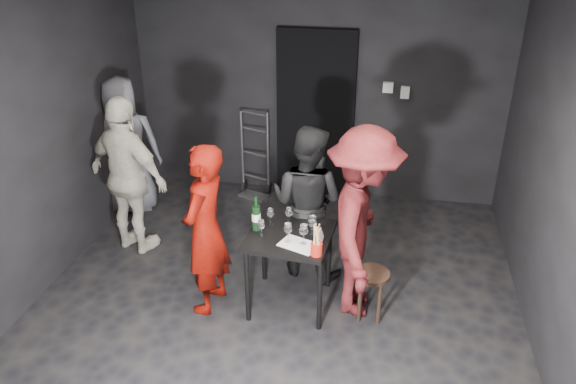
% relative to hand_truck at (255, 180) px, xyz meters
% --- Properties ---
extents(floor, '(4.50, 5.00, 0.02)m').
position_rel_hand_truck_xyz_m(floor, '(0.73, -2.23, -0.21)').
color(floor, black).
rests_on(floor, ground).
extents(ceiling, '(4.50, 5.00, 0.02)m').
position_rel_hand_truck_xyz_m(ceiling, '(0.73, -2.23, 2.49)').
color(ceiling, silver).
rests_on(ceiling, ground).
extents(wall_back, '(4.50, 0.04, 2.70)m').
position_rel_hand_truck_xyz_m(wall_back, '(0.73, 0.27, 1.14)').
color(wall_back, black).
rests_on(wall_back, ground).
extents(wall_left, '(0.04, 5.00, 2.70)m').
position_rel_hand_truck_xyz_m(wall_left, '(-1.52, -2.23, 1.14)').
color(wall_left, black).
rests_on(wall_left, ground).
extents(wall_right, '(0.04, 5.00, 2.70)m').
position_rel_hand_truck_xyz_m(wall_right, '(2.98, -2.23, 1.14)').
color(wall_right, black).
rests_on(wall_right, ground).
extents(doorway, '(0.95, 0.10, 2.10)m').
position_rel_hand_truck_xyz_m(doorway, '(0.73, 0.21, 0.84)').
color(doorway, black).
rests_on(doorway, ground).
extents(wallbox_upper, '(0.12, 0.06, 0.12)m').
position_rel_hand_truck_xyz_m(wallbox_upper, '(1.58, 0.22, 1.24)').
color(wallbox_upper, '#B7B7B2').
rests_on(wallbox_upper, wall_back).
extents(wallbox_lower, '(0.10, 0.06, 0.14)m').
position_rel_hand_truck_xyz_m(wallbox_lower, '(1.78, 0.22, 1.19)').
color(wallbox_lower, '#B7B7B2').
rests_on(wallbox_lower, wall_back).
extents(hand_truck, '(0.37, 0.32, 1.11)m').
position_rel_hand_truck_xyz_m(hand_truck, '(0.00, 0.00, 0.00)').
color(hand_truck, '#B2B2B7').
rests_on(hand_truck, floor).
extents(tasting_table, '(0.72, 0.72, 0.75)m').
position_rel_hand_truck_xyz_m(tasting_table, '(0.85, -2.11, 0.44)').
color(tasting_table, black).
rests_on(tasting_table, floor).
extents(stool, '(0.32, 0.32, 0.47)m').
position_rel_hand_truck_xyz_m(stool, '(1.60, -2.17, 0.16)').
color(stool, black).
rests_on(stool, floor).
extents(server_red, '(0.48, 0.67, 1.72)m').
position_rel_hand_truck_xyz_m(server_red, '(0.13, -2.28, 0.65)').
color(server_red, '#720A03').
rests_on(server_red, floor).
extents(woman_black, '(0.88, 0.65, 1.63)m').
position_rel_hand_truck_xyz_m(woman_black, '(0.92, -1.55, 0.61)').
color(woman_black, black).
rests_on(woman_black, floor).
extents(man_maroon, '(0.63, 1.34, 2.07)m').
position_rel_hand_truck_xyz_m(man_maroon, '(1.48, -2.04, 0.83)').
color(man_maroon, '#5B1619').
rests_on(man_maroon, floor).
extents(bystander_cream, '(1.26, 0.91, 1.94)m').
position_rel_hand_truck_xyz_m(bystander_cream, '(-0.96, -1.48, 0.76)').
color(bystander_cream, silver).
rests_on(bystander_cream, floor).
extents(bystander_grey, '(1.01, 0.81, 1.83)m').
position_rel_hand_truck_xyz_m(bystander_grey, '(-1.39, -0.66, 0.71)').
color(bystander_grey, slate).
rests_on(bystander_grey, floor).
extents(tasting_mat, '(0.38, 0.32, 0.00)m').
position_rel_hand_truck_xyz_m(tasting_mat, '(0.96, -2.28, 0.55)').
color(tasting_mat, white).
rests_on(tasting_mat, tasting_table).
extents(wine_glass_a, '(0.09, 0.09, 0.18)m').
position_rel_hand_truck_xyz_m(wine_glass_a, '(0.61, -2.20, 0.63)').
color(wine_glass_a, white).
rests_on(wine_glass_a, tasting_table).
extents(wine_glass_b, '(0.07, 0.07, 0.18)m').
position_rel_hand_truck_xyz_m(wine_glass_b, '(0.65, -1.99, 0.63)').
color(wine_glass_b, white).
rests_on(wine_glass_b, tasting_table).
extents(wine_glass_c, '(0.09, 0.09, 0.18)m').
position_rel_hand_truck_xyz_m(wine_glass_c, '(0.81, -1.94, 0.63)').
color(wine_glass_c, white).
rests_on(wine_glass_c, tasting_table).
extents(wine_glass_d, '(0.08, 0.08, 0.20)m').
position_rel_hand_truck_xyz_m(wine_glass_d, '(0.86, -2.25, 0.64)').
color(wine_glass_d, white).
rests_on(wine_glass_d, tasting_table).
extents(wine_glass_e, '(0.08, 0.08, 0.21)m').
position_rel_hand_truck_xyz_m(wine_glass_e, '(1.00, -2.25, 0.65)').
color(wine_glass_e, white).
rests_on(wine_glass_e, tasting_table).
extents(wine_glass_f, '(0.09, 0.09, 0.21)m').
position_rel_hand_truck_xyz_m(wine_glass_f, '(1.05, -2.11, 0.65)').
color(wine_glass_f, white).
rests_on(wine_glass_f, tasting_table).
extents(wine_bottle, '(0.08, 0.08, 0.33)m').
position_rel_hand_truck_xyz_m(wine_bottle, '(0.54, -2.09, 0.67)').
color(wine_bottle, black).
rests_on(wine_bottle, tasting_table).
extents(breadstick_cup, '(0.10, 0.10, 0.31)m').
position_rel_hand_truck_xyz_m(breadstick_cup, '(1.13, -2.40, 0.68)').
color(breadstick_cup, red).
rests_on(breadstick_cup, tasting_table).
extents(reserved_card, '(0.08, 0.13, 0.10)m').
position_rel_hand_truck_xyz_m(reserved_card, '(1.11, -2.17, 0.59)').
color(reserved_card, white).
rests_on(reserved_card, tasting_table).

